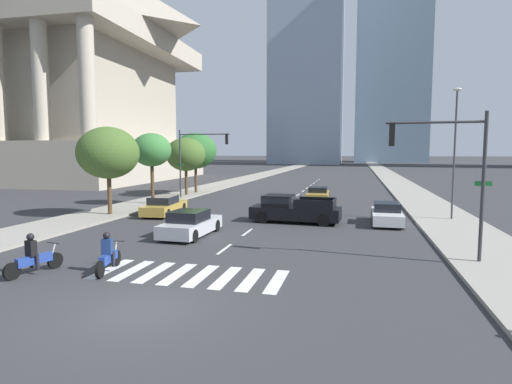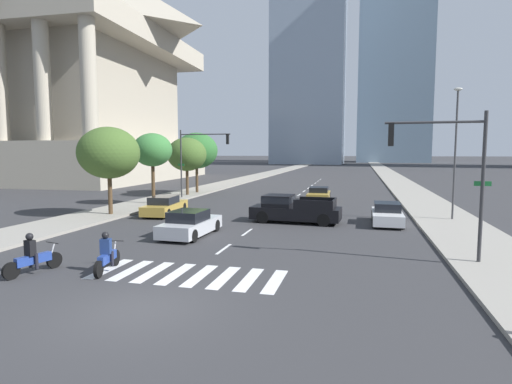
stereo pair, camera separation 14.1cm
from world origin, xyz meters
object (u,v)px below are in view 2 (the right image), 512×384
sedan_gold_0 (319,194)px  sedan_white_3 (387,214)px  pickup_truck (291,209)px  sedan_silver_1 (190,224)px  traffic_signal_far (199,151)px  street_lamp_east (456,144)px  street_tree_third (187,154)px  traffic_signal_near (446,160)px  street_tree_second (152,150)px  motorcycle_trailing (107,256)px  street_tree_fourth (197,151)px  motorcycle_lead (33,258)px  sedan_gold_2 (165,206)px  street_tree_nearest (109,153)px

sedan_gold_0 → sedan_white_3: (5.11, -11.02, 0.03)m
pickup_truck → sedan_silver_1: (-4.43, -5.36, -0.20)m
sedan_silver_1 → traffic_signal_far: 16.97m
sedan_gold_0 → street_lamp_east: size_ratio=0.53×
pickup_truck → street_tree_third: size_ratio=1.00×
street_lamp_east → street_tree_third: bearing=156.3°
traffic_signal_near → street_tree_second: traffic_signal_near is taller
motorcycle_trailing → pickup_truck: (4.82, 12.06, 0.23)m
pickup_truck → street_lamp_east: (9.72, 2.75, 3.98)m
sedan_gold_0 → street_tree_fourth: 13.77m
traffic_signal_near → motorcycle_lead: bearing=19.2°
motorcycle_lead → motorcycle_trailing: 2.57m
sedan_gold_2 → traffic_signal_far: (-1.13, 9.20, 3.78)m
street_tree_nearest → street_tree_fourth: 15.42m
sedan_gold_2 → pickup_truck: bearing=-101.6°
traffic_signal_near → street_tree_third: traffic_signal_near is taller
motorcycle_trailing → sedan_white_3: motorcycle_trailing is taller
traffic_signal_near → motorcycle_trailing: bearing=19.1°
pickup_truck → sedan_white_3: bearing=-168.7°
motorcycle_lead → sedan_white_3: bearing=-28.6°
sedan_white_3 → traffic_signal_near: traffic_signal_near is taller
motorcycle_lead → street_lamp_east: street_lamp_east is taller
sedan_gold_2 → street_tree_nearest: 5.12m
street_tree_second → traffic_signal_near: bearing=-34.7°
motorcycle_trailing → street_tree_nearest: size_ratio=0.37×
motorcycle_lead → sedan_silver_1: (2.81, 7.57, 0.03)m
pickup_truck → street_tree_fourth: street_tree_fourth is taller
sedan_white_3 → traffic_signal_far: (-15.82, 9.41, 3.79)m
street_lamp_east → street_tree_nearest: (-21.98, -3.26, -0.53)m
sedan_gold_2 → street_tree_third: (-3.26, 11.44, 3.48)m
motorcycle_trailing → street_tree_nearest: bearing=20.9°
street_tree_second → sedan_gold_0: bearing=25.9°
sedan_white_3 → traffic_signal_far: size_ratio=0.69×
street_tree_nearest → motorcycle_trailing: bearing=-57.2°
sedan_white_3 → street_tree_third: bearing=-122.3°
traffic_signal_far → motorcycle_trailing: bearing=-76.6°
motorcycle_lead → pickup_truck: pickup_truck is taller
street_tree_third → sedan_silver_1: bearing=-66.2°
street_tree_nearest → street_tree_fourth: (0.00, 15.42, 0.18)m
street_lamp_east → pickup_truck: bearing=-164.2°
pickup_truck → street_tree_nearest: bearing=6.0°
motorcycle_lead → traffic_signal_far: bearing=21.8°
street_lamp_east → street_tree_fourth: street_lamp_east is taller
pickup_truck → traffic_signal_far: bearing=-41.6°
motorcycle_lead → sedan_gold_0: 25.93m
motorcycle_trailing → street_tree_second: (-7.44, 17.60, 3.88)m
motorcycle_lead → sedan_white_3: motorcycle_lead is taller
sedan_silver_1 → traffic_signal_far: size_ratio=0.72×
motorcycle_trailing → street_tree_third: size_ratio=0.39×
sedan_gold_2 → street_tree_third: street_tree_third is taller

